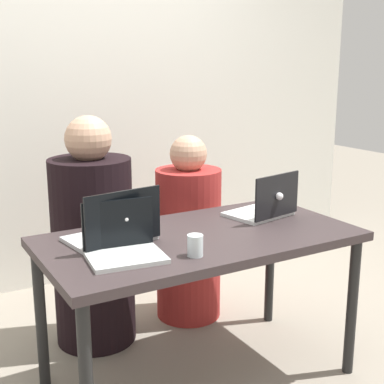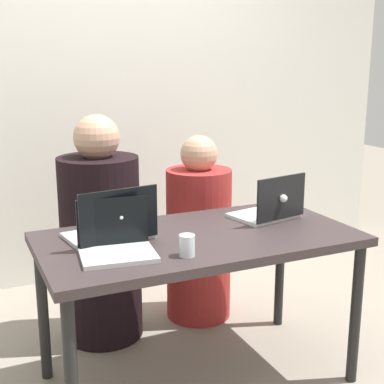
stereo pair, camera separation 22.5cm
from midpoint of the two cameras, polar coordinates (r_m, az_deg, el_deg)
ground_plane at (r=2.69m, az=3.21°, el=-19.28°), size 12.00×12.00×0.00m
back_wall at (r=3.67m, az=-7.76°, el=11.35°), size 4.50×0.10×2.65m
desk at (r=2.40m, az=3.41°, el=-6.24°), size 1.40×0.72×0.72m
person_on_left at (r=2.87m, az=-7.49°, el=-5.27°), size 0.50×0.50×1.21m
person_on_right at (r=3.09m, az=2.80°, el=-4.95°), size 0.45×0.45×1.07m
laptop_back_left at (r=2.30m, az=-5.79°, el=-3.95°), size 0.38×0.30×0.24m
laptop_back_right at (r=2.64m, az=10.70°, el=-1.85°), size 0.34×0.29×0.23m
laptop_front_left at (r=2.13m, az=-5.11°, el=-5.49°), size 0.32×0.27×0.21m
water_glass_left at (r=2.11m, az=2.52°, el=-5.92°), size 0.06×0.06×0.09m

